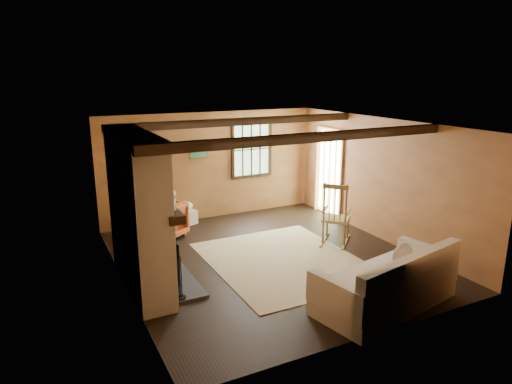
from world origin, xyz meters
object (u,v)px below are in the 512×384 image
armchair (162,221)px  fireplace (140,217)px  laundry_basket (184,218)px  sofa (389,286)px  rocking_chair (336,217)px

armchair → fireplace: bearing=30.6°
fireplace → laundry_basket: (1.47, 2.53, -0.95)m
sofa → fireplace: bearing=131.2°
armchair → laundry_basket: bearing=-171.7°
rocking_chair → armchair: 3.45m
rocking_chair → laundry_basket: bearing=0.1°
sofa → armchair: 4.67m
fireplace → laundry_basket: fireplace is taller
fireplace → laundry_basket: size_ratio=4.80×
sofa → rocking_chair: bearing=59.6°
sofa → armchair: sofa is taller
laundry_basket → sofa: bearing=-72.9°
sofa → armchair: (-2.13, 4.15, 0.05)m
rocking_chair → laundry_basket: 3.35m
fireplace → laundry_basket: 3.08m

